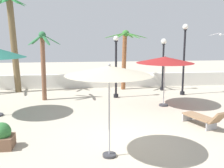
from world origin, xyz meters
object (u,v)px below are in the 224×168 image
(lamp_post_2, at_px, (116,65))
(lounge_chair_1, at_px, (204,118))
(planter, at_px, (2,137))
(palm_tree_2, at_px, (12,33))
(lamp_post_1, at_px, (184,54))
(palm_tree_0, at_px, (43,57))
(lamp_post_0, at_px, (163,59))
(palm_tree_1, at_px, (125,51))
(patio_umbrella_2, at_px, (165,60))
(patio_umbrella_0, at_px, (109,71))
(seagull_0, at_px, (220,34))

(lamp_post_2, xyz_separation_m, lounge_chair_1, (2.79, -5.51, -1.55))
(lounge_chair_1, xyz_separation_m, planter, (-7.35, -1.19, 0.00))
(planter, bearing_deg, lamp_post_2, 55.74)
(palm_tree_2, height_order, lamp_post_2, palm_tree_2)
(lamp_post_1, xyz_separation_m, lounge_chair_1, (-1.34, -5.79, -2.08))
(palm_tree_0, relative_size, lamp_post_0, 1.13)
(lamp_post_0, bearing_deg, palm_tree_1, 165.18)
(patio_umbrella_2, distance_m, planter, 8.36)
(patio_umbrella_0, bearing_deg, lounge_chair_1, 28.91)
(palm_tree_1, height_order, planter, palm_tree_1)
(palm_tree_2, height_order, lamp_post_0, palm_tree_2)
(patio_umbrella_0, bearing_deg, palm_tree_2, 116.48)
(palm_tree_0, height_order, lamp_post_0, palm_tree_0)
(lounge_chair_1, bearing_deg, lamp_post_2, 116.87)
(palm_tree_2, bearing_deg, lamp_post_2, -20.20)
(patio_umbrella_2, height_order, lamp_post_1, lamp_post_1)
(lamp_post_2, bearing_deg, palm_tree_2, 159.80)
(lamp_post_0, height_order, lamp_post_2, lamp_post_2)
(lamp_post_0, distance_m, lounge_chair_1, 7.45)
(patio_umbrella_0, distance_m, lamp_post_0, 10.47)
(lamp_post_1, bearing_deg, seagull_0, -5.17)
(patio_umbrella_2, relative_size, seagull_0, 2.67)
(lounge_chair_1, height_order, planter, planter)
(lamp_post_1, distance_m, planter, 11.35)
(lamp_post_2, xyz_separation_m, planter, (-4.56, -6.70, -1.55))
(patio_umbrella_0, relative_size, lounge_chair_1, 1.43)
(patio_umbrella_0, distance_m, lamp_post_1, 9.61)
(lamp_post_1, bearing_deg, lamp_post_2, -176.03)
(palm_tree_1, bearing_deg, planter, -120.96)
(palm_tree_0, relative_size, palm_tree_2, 0.62)
(planter, bearing_deg, lounge_chair_1, 9.21)
(lamp_post_0, relative_size, lamp_post_2, 0.95)
(lamp_post_0, distance_m, lamp_post_2, 3.73)
(patio_umbrella_0, distance_m, palm_tree_1, 10.29)
(seagull_0, bearing_deg, patio_umbrella_0, -133.51)
(lamp_post_1, height_order, planter, lamp_post_1)
(patio_umbrella_0, height_order, palm_tree_1, palm_tree_1)
(patio_umbrella_2, relative_size, lounge_chair_1, 1.47)
(patio_umbrella_2, relative_size, lamp_post_2, 0.81)
(patio_umbrella_2, relative_size, lamp_post_0, 0.86)
(lamp_post_1, bearing_deg, patio_umbrella_0, -123.67)
(lamp_post_0, bearing_deg, planter, -133.03)
(patio_umbrella_0, xyz_separation_m, lamp_post_2, (1.20, 7.71, -0.66))
(lamp_post_1, bearing_deg, lamp_post_0, 119.73)
(patio_umbrella_0, relative_size, palm_tree_1, 0.72)
(palm_tree_1, height_order, lamp_post_1, lamp_post_1)
(palm_tree_1, height_order, lamp_post_0, palm_tree_1)
(lamp_post_2, xyz_separation_m, seagull_0, (6.21, 0.10, 1.70))
(lamp_post_0, relative_size, planter, 3.96)
(palm_tree_2, height_order, lounge_chair_1, palm_tree_2)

